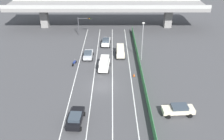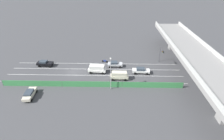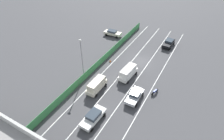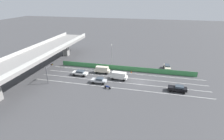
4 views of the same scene
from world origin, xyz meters
name	(u,v)px [view 3 (image 3 of 4)]	position (x,y,z in m)	size (l,w,h in m)	color
ground_plane	(141,61)	(0.00, 0.00, 0.00)	(300.00, 300.00, 0.00)	#424244
lane_line_left_edge	(154,84)	(-5.15, 5.81, 0.00)	(0.14, 47.62, 0.01)	silver
lane_line_mid_left	(138,78)	(-1.72, 5.81, 0.00)	(0.14, 47.62, 0.01)	silver
lane_line_mid_right	(122,73)	(1.72, 5.81, 0.00)	(0.14, 47.62, 0.01)	silver
lane_line_right_edge	(107,68)	(5.15, 5.81, 0.00)	(0.14, 47.62, 0.01)	silver
green_fence	(99,63)	(7.07, 5.81, 0.78)	(0.10, 43.72, 1.56)	#3D8E4C
car_sedan_white	(93,117)	(0.20, 18.37, 0.88)	(2.23, 4.77, 1.57)	white
car_sedan_silver	(135,96)	(-3.43, 11.23, 0.87)	(2.03, 4.27, 1.57)	#B7BABC
car_van_cream	(97,85)	(3.45, 12.38, 1.22)	(1.96, 4.72, 2.14)	beige
car_van_white	(128,72)	(0.13, 6.37, 1.26)	(2.36, 4.99, 2.22)	silver
car_sedan_black	(169,43)	(-3.38, -9.42, 0.90)	(2.26, 4.69, 1.61)	black
motorcycle	(155,92)	(-5.98, 8.17, 0.46)	(0.81, 1.89, 0.93)	black
parked_sedan_cream	(113,33)	(11.27, -7.49, 0.91)	(4.74, 2.18, 1.59)	beige
street_lamp	(82,56)	(7.77, 10.36, 4.88)	(0.60, 0.36, 8.18)	gray
traffic_cone	(110,61)	(5.73, 3.50, 0.28)	(0.47, 0.47, 0.61)	orange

